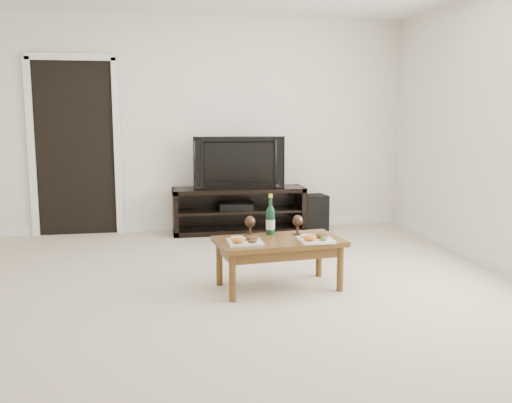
% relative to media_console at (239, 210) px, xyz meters
% --- Properties ---
extents(floor, '(5.50, 5.50, 0.00)m').
position_rel_media_console_xyz_m(floor, '(-0.37, -2.50, -0.28)').
color(floor, beige).
rests_on(floor, ground).
extents(back_wall, '(5.00, 0.04, 2.60)m').
position_rel_media_console_xyz_m(back_wall, '(-0.37, 0.27, 1.02)').
color(back_wall, white).
rests_on(back_wall, ground).
extents(doorway, '(0.90, 0.02, 2.05)m').
position_rel_media_console_xyz_m(doorway, '(-1.92, 0.24, 0.75)').
color(doorway, black).
rests_on(doorway, ground).
extents(media_console, '(1.60, 0.45, 0.55)m').
position_rel_media_console_xyz_m(media_console, '(0.00, 0.00, 0.00)').
color(media_console, black).
rests_on(media_console, ground).
extents(television, '(1.09, 0.23, 0.62)m').
position_rel_media_console_xyz_m(television, '(0.00, 0.00, 0.59)').
color(television, black).
rests_on(television, media_console).
extents(av_receiver, '(0.45, 0.37, 0.08)m').
position_rel_media_console_xyz_m(av_receiver, '(-0.02, -0.01, 0.05)').
color(av_receiver, black).
rests_on(av_receiver, media_console).
extents(subwoofer, '(0.32, 0.32, 0.44)m').
position_rel_media_console_xyz_m(subwoofer, '(0.94, -0.02, -0.06)').
color(subwoofer, black).
rests_on(subwoofer, ground).
extents(coffee_table, '(1.09, 0.68, 0.42)m').
position_rel_media_console_xyz_m(coffee_table, '(-0.00, -2.29, -0.07)').
color(coffee_table, brown).
rests_on(coffee_table, ground).
extents(plate_left, '(0.27, 0.27, 0.07)m').
position_rel_media_console_xyz_m(plate_left, '(-0.30, -2.38, 0.18)').
color(plate_left, white).
rests_on(plate_left, coffee_table).
extents(plate_right, '(0.27, 0.27, 0.07)m').
position_rel_media_console_xyz_m(plate_right, '(0.28, -2.40, 0.18)').
color(plate_right, white).
rests_on(plate_right, coffee_table).
extents(wine_bottle, '(0.07, 0.07, 0.35)m').
position_rel_media_console_xyz_m(wine_bottle, '(-0.03, -2.09, 0.32)').
color(wine_bottle, '#0E331D').
rests_on(wine_bottle, coffee_table).
extents(goblet_left, '(0.09, 0.09, 0.17)m').
position_rel_media_console_xyz_m(goblet_left, '(-0.21, -2.10, 0.23)').
color(goblet_left, '#38271E').
rests_on(goblet_left, coffee_table).
extents(goblet_right, '(0.09, 0.09, 0.17)m').
position_rel_media_console_xyz_m(goblet_right, '(0.19, -2.13, 0.23)').
color(goblet_right, '#38271E').
rests_on(goblet_right, coffee_table).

